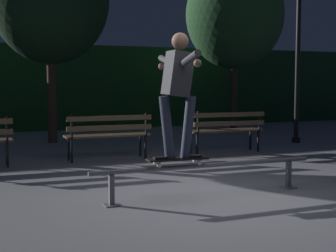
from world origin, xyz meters
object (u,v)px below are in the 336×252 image
object	(u,v)px
skateboarder	(178,84)
park_bench_right_center	(227,127)
lamp_post_right	(298,39)
tree_far_right	(235,15)
skateboard	(178,159)
grind_rail	(207,170)
park_bench_left_center	(108,132)

from	to	relation	value
skateboarder	park_bench_right_center	bearing A→B (deg)	52.34
lamp_post_right	tree_far_right	bearing A→B (deg)	87.58
park_bench_right_center	tree_far_right	bearing A→B (deg)	58.21
park_bench_right_center	lamp_post_right	bearing A→B (deg)	20.01
tree_far_right	skateboard	bearing A→B (deg)	-124.55
skateboard	park_bench_right_center	world-z (taller)	park_bench_right_center
grind_rail	lamp_post_right	distance (m)	6.59
park_bench_right_center	skateboard	bearing A→B (deg)	-127.69
skateboarder	skateboard	bearing A→B (deg)	175.62
grind_rail	tree_far_right	size ratio (longest dim) A/B	0.62
tree_far_right	grind_rail	bearing A→B (deg)	-122.35
skateboarder	park_bench_right_center	world-z (taller)	skateboarder
tree_far_right	lamp_post_right	world-z (taller)	tree_far_right
skateboard	skateboarder	size ratio (longest dim) A/B	0.51
grind_rail	park_bench_right_center	xyz separation A→B (m)	(2.18, 3.35, 0.20)
park_bench_left_center	park_bench_right_center	xyz separation A→B (m)	(2.52, 0.00, 0.00)
skateboard	park_bench_right_center	xyz separation A→B (m)	(2.59, 3.35, 0.03)
grind_rail	tree_far_right	bearing A→B (deg)	57.65
tree_far_right	lamp_post_right	distance (m)	3.36
grind_rail	skateboarder	world-z (taller)	skateboarder
park_bench_left_center	skateboard	bearing A→B (deg)	-91.14
grind_rail	skateboarder	xyz separation A→B (m)	(-0.41, -0.00, 1.10)
lamp_post_right	skateboard	bearing A→B (deg)	-139.75
skateboarder	lamp_post_right	xyz separation A→B (m)	(4.99, 4.23, 1.04)
skateboarder	grind_rail	bearing A→B (deg)	0.03
park_bench_right_center	lamp_post_right	xyz separation A→B (m)	(2.40, 0.88, 1.94)
skateboard	skateboarder	xyz separation A→B (m)	(0.00, -0.00, 0.94)
grind_rail	skateboard	xyz separation A→B (m)	(-0.41, 0.00, 0.16)
skateboard	tree_far_right	distance (m)	9.51
skateboard	park_bench_left_center	distance (m)	3.35
park_bench_left_center	tree_far_right	xyz separation A→B (m)	(5.06, 4.10, 2.89)
grind_rail	skateboard	bearing A→B (deg)	180.00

